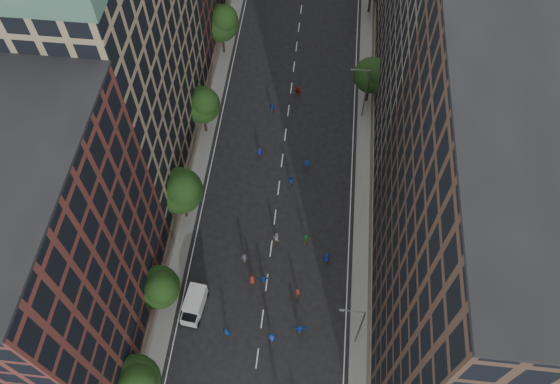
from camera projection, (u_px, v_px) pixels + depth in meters
The scene contains 31 objects.
ground at pixel (285, 137), 76.43m from camera, with size 240.00×240.00×0.00m, color black.
sidewalk_left at pixel (210, 91), 81.09m from camera, with size 4.00×105.00×0.15m, color slate.
sidewalk_right at pixel (372, 104), 79.74m from camera, with size 4.00×105.00×0.15m, color slate.
bldg_left_a at pixel (46, 267), 49.23m from camera, with size 14.00×22.00×30.00m, color #5C2A23.
bldg_left_b at pixel (112, 63), 60.52m from camera, with size 14.00×26.00×34.00m, color #8D7B5C.
bldg_right_a at pixel (478, 251), 46.74m from camera, with size 14.00×30.00×36.00m, color #463125.
bldg_right_b at pixel (451, 35), 63.67m from camera, with size 14.00×28.00×33.00m, color #645B52.
tree_left_0 at pixel (135, 382), 52.51m from camera, with size 5.20×5.20×8.83m.
tree_left_1 at pixel (159, 287), 58.26m from camera, with size 4.80×4.80×8.21m.
tree_left_2 at pixel (181, 190), 64.05m from camera, with size 5.60×5.60×9.45m.
tree_left_3 at pixel (202, 104), 72.08m from camera, with size 5.00×5.00×8.58m.
tree_left_4 at pixel (222, 22), 80.49m from camera, with size 5.40×5.40×9.08m.
tree_right_a at pixel (373, 74), 75.30m from camera, with size 5.00×5.00×8.39m.
streetlamp_near at pixel (358, 325), 56.37m from camera, with size 2.64×0.22×9.06m.
streetlamp_far at pixel (365, 91), 74.21m from camera, with size 2.64×0.22×9.06m.
cargo_van at pixel (194, 304), 61.74m from camera, with size 2.56×4.64×2.37m.
skater_3 at pixel (272, 338), 60.04m from camera, with size 1.07×0.62×1.66m, color #1434A6.
skater_4 at pixel (227, 332), 60.27m from camera, with size 1.12×0.47×1.92m, color blue.
skater_5 at pixel (300, 329), 60.57m from camera, with size 1.59×0.51×1.72m, color #1444AA.
skater_6 at pixel (252, 280), 63.87m from camera, with size 0.78×0.51×1.60m, color maroon.
skater_7 at pixel (298, 292), 63.05m from camera, with size 0.56×0.37×1.54m, color #A1251A.
skater_8 at pixel (276, 237), 66.86m from camera, with size 0.81×0.63×1.68m, color #ADAEAA.
skater_9 at pixel (245, 258), 65.27m from camera, with size 1.13×0.65×1.74m, color #3E3F44.
skater_10 at pixel (306, 238), 66.84m from camera, with size 0.95×0.40×1.62m, color #21702B.
skater_11 at pixel (263, 280), 63.92m from camera, with size 1.38×0.44×1.49m, color navy.
skater_12 at pixel (326, 258), 65.34m from camera, with size 0.85×0.55×1.74m, color #122198.
skater_13 at pixel (260, 152), 74.05m from camera, with size 0.57×0.37×1.55m, color #161CB5.
skater_14 at pixel (291, 180), 71.51m from camera, with size 0.80×0.62×1.64m, color #1435A8.
skater_15 at pixel (307, 165), 72.89m from camera, with size 1.03×0.59×1.59m, color navy.
skater_16 at pixel (272, 107), 78.40m from camera, with size 0.94×0.39×1.60m, color #13329B.
skater_17 at pixel (298, 91), 80.08m from camera, with size 1.55×0.49×1.67m, color #A31B1B.
Camera 1 is at (4.25, -7.77, 60.00)m, focal length 35.00 mm.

